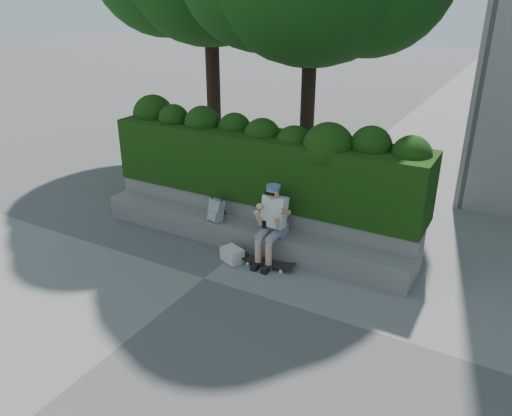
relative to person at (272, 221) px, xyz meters
The scene contains 8 objects.
ground 1.47m from the person, 122.32° to the right, with size 80.00×80.00×0.00m, color slate.
bench_ledge 0.88m from the person, 164.97° to the left, with size 6.00×0.45×0.45m, color gray.
planter_wall 1.01m from the person, 135.84° to the left, with size 6.00×0.50×0.75m, color gray.
hedge 1.26m from the person, 127.48° to the left, with size 6.00×1.00×1.20m, color black.
person is the anchor object (origin of this frame).
skateboard 0.72m from the person, 85.16° to the right, with size 0.88×0.28×0.09m.
backpack_plaid 1.20m from the person, behind, with size 0.27×0.14×0.40m, color silver.
backpack_ground 0.93m from the person, 148.35° to the right, with size 0.37×0.26×0.24m, color silver.
Camera 1 is at (4.14, -5.64, 4.27)m, focal length 35.00 mm.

